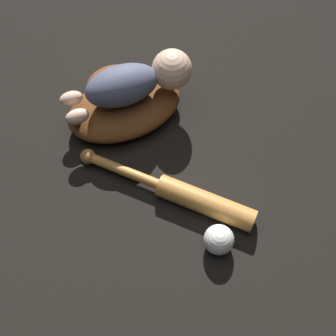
# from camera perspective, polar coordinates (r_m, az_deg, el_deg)

# --- Properties ---
(ground_plane) EXTENTS (6.00, 6.00, 0.00)m
(ground_plane) POSITION_cam_1_polar(r_m,az_deg,el_deg) (1.29, -4.50, 5.36)
(ground_plane) COLOR black
(baseball_glove) EXTENTS (0.37, 0.31, 0.08)m
(baseball_glove) POSITION_cam_1_polar(r_m,az_deg,el_deg) (1.28, -5.58, 7.93)
(baseball_glove) COLOR brown
(baseball_glove) RESTS_ON ground
(baby_figure) EXTENTS (0.35, 0.17, 0.11)m
(baby_figure) POSITION_cam_1_polar(r_m,az_deg,el_deg) (1.21, -3.81, 10.54)
(baby_figure) COLOR #4C516B
(baby_figure) RESTS_ON baseball_glove
(baseball_bat) EXTENTS (0.42, 0.27, 0.06)m
(baseball_bat) POSITION_cam_1_polar(r_m,az_deg,el_deg) (1.14, 2.22, -3.34)
(baseball_bat) COLOR #C6843D
(baseball_bat) RESTS_ON ground
(baseball) EXTENTS (0.07, 0.07, 0.07)m
(baseball) POSITION_cam_1_polar(r_m,az_deg,el_deg) (1.09, 6.21, -8.68)
(baseball) COLOR white
(baseball) RESTS_ON ground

